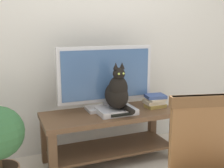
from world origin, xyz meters
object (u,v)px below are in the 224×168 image
at_px(tv_stand, 110,127).
at_px(media_box, 116,111).
at_px(tv, 106,77).
at_px(book_stack, 155,101).
at_px(cat, 117,92).

distance_m(tv_stand, media_box, 0.19).
height_order(tv, media_box, tv).
distance_m(tv, book_stack, 0.56).
height_order(tv_stand, media_box, media_box).
height_order(cat, book_stack, cat).
bearing_deg(cat, book_stack, 8.95).
bearing_deg(tv, tv_stand, -90.01).
bearing_deg(book_stack, cat, -171.05).
relative_size(tv, media_box, 2.68).
xyz_separation_m(tv_stand, book_stack, (0.48, -0.01, 0.21)).
height_order(tv, cat, tv).
bearing_deg(tv_stand, media_box, -54.60).
bearing_deg(tv, media_box, -75.60).
bearing_deg(media_box, book_stack, 6.89).
xyz_separation_m(tv_stand, media_box, (0.04, -0.06, 0.17)).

